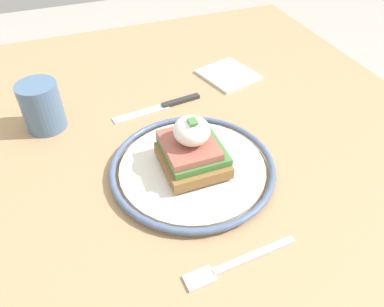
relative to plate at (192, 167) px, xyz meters
The scene contains 7 objects.
dining_table 0.13m from the plate, 92.81° to the right, with size 1.15×0.85×0.77m.
plate is the anchor object (origin of this frame).
sandwich 0.04m from the plate, ahead, with size 0.10×0.09×0.08m.
fork 0.17m from the plate, behind, with size 0.03×0.15×0.00m.
knife 0.18m from the plate, ahead, with size 0.04×0.18×0.01m.
cup 0.28m from the plate, 45.58° to the left, with size 0.07×0.07×0.09m.
napkin 0.30m from the plate, 35.80° to the right, with size 0.11×0.10×0.01m, color silver.
Camera 1 is at (-0.39, 0.19, 1.18)m, focal length 35.00 mm.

